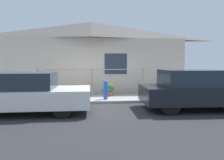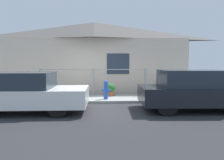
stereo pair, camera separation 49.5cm
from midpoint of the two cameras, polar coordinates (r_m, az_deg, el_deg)
ground_plane at (r=8.55m, az=-6.74°, el=-6.23°), size 60.00×60.00×0.00m
sidewalk at (r=9.39m, az=-6.67°, el=-4.94°), size 24.00×1.74×0.10m
house at (r=11.71m, az=-6.65°, el=11.46°), size 9.79×2.23×3.73m
fence at (r=10.02m, az=-6.66°, el=-0.16°), size 4.90×0.10×1.23m
car_left at (r=7.53m, az=-24.49°, el=-3.07°), size 4.25×1.78×1.29m
car_right at (r=7.87m, az=19.07°, el=-2.38°), size 3.71×1.89×1.36m
fire_hydrant at (r=8.96m, az=-3.27°, el=-2.44°), size 0.39×0.17×0.77m
potted_plant_near_hydrant at (r=9.79m, az=-2.09°, el=-2.43°), size 0.41×0.41×0.57m
potted_plant_by_fence at (r=10.14m, az=-17.20°, el=-2.51°), size 0.39×0.39×0.52m
potted_plant_corner at (r=10.61m, az=14.72°, el=-2.41°), size 0.33×0.33×0.46m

